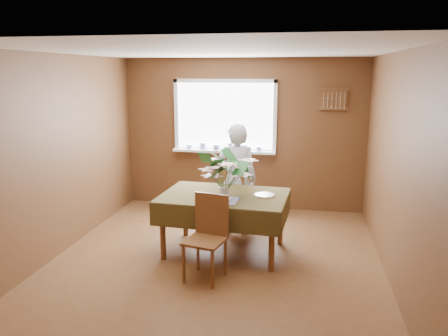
% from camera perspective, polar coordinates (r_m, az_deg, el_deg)
% --- Properties ---
extents(floor, '(4.50, 4.50, 0.00)m').
position_cam_1_polar(floor, '(5.50, -1.08, -11.99)').
color(floor, brown).
rests_on(floor, ground).
extents(ceiling, '(4.50, 4.50, 0.00)m').
position_cam_1_polar(ceiling, '(5.01, -1.20, 15.02)').
color(ceiling, white).
rests_on(ceiling, wall_back).
extents(wall_back, '(4.00, 0.00, 4.00)m').
position_cam_1_polar(wall_back, '(7.30, 2.47, 4.38)').
color(wall_back, brown).
rests_on(wall_back, floor).
extents(wall_front, '(4.00, 0.00, 4.00)m').
position_cam_1_polar(wall_front, '(3.02, -9.91, -7.63)').
color(wall_front, brown).
rests_on(wall_front, floor).
extents(wall_left, '(0.00, 4.50, 4.50)m').
position_cam_1_polar(wall_left, '(5.85, -20.71, 1.55)').
color(wall_left, brown).
rests_on(wall_left, floor).
extents(wall_right, '(0.00, 4.50, 4.50)m').
position_cam_1_polar(wall_right, '(5.10, 21.44, -0.02)').
color(wall_right, brown).
rests_on(wall_right, floor).
extents(window_assembly, '(1.72, 0.20, 1.22)m').
position_cam_1_polar(window_assembly, '(7.28, 0.06, 5.17)').
color(window_assembly, white).
rests_on(window_assembly, wall_back).
extents(spoon_rack, '(0.44, 0.05, 0.33)m').
position_cam_1_polar(spoon_rack, '(7.14, 14.20, 8.68)').
color(spoon_rack, brown).
rests_on(spoon_rack, wall_back).
extents(dining_table, '(1.64, 1.17, 0.77)m').
position_cam_1_polar(dining_table, '(5.53, 0.02, -4.42)').
color(dining_table, brown).
rests_on(dining_table, floor).
extents(chair_far, '(0.53, 0.53, 0.94)m').
position_cam_1_polar(chair_far, '(6.33, 1.52, -3.69)').
color(chair_far, brown).
rests_on(chair_far, floor).
extents(chair_near, '(0.49, 0.49, 0.95)m').
position_cam_1_polar(chair_near, '(4.93, -2.13, -8.46)').
color(chair_near, brown).
rests_on(chair_near, floor).
extents(seated_woman, '(0.60, 0.41, 1.58)m').
position_cam_1_polar(seated_woman, '(6.17, 1.66, -1.45)').
color(seated_woman, white).
rests_on(seated_woman, floor).
extents(flower_bouquet, '(0.61, 0.61, 0.52)m').
position_cam_1_polar(flower_bouquet, '(5.22, 0.07, -0.51)').
color(flower_bouquet, white).
rests_on(flower_bouquet, dining_table).
extents(side_plate, '(0.27, 0.27, 0.01)m').
position_cam_1_polar(side_plate, '(5.49, 5.33, -3.52)').
color(side_plate, white).
rests_on(side_plate, dining_table).
extents(table_knife, '(0.11, 0.23, 0.00)m').
position_cam_1_polar(table_knife, '(5.24, 0.66, -4.21)').
color(table_knife, silver).
rests_on(table_knife, dining_table).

